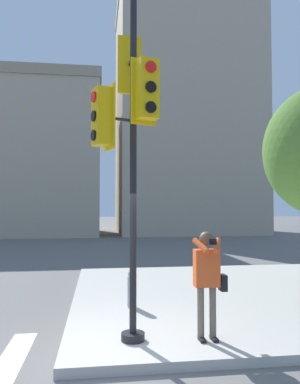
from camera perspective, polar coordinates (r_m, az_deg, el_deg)
The scene contains 6 objects.
ground_plane at distance 6.07m, azimuth -8.77°, elevation -24.34°, with size 160.00×160.00×0.00m, color slate.
sidewalk_corner at distance 9.99m, azimuth 12.85°, elevation -14.98°, with size 8.00×8.00×0.15m.
traffic_signal_pole at distance 6.18m, azimuth -3.39°, elevation 11.15°, with size 1.02×1.40×5.67m.
person_photographer at distance 6.26m, azimuth 8.77°, elevation -12.28°, with size 0.58×0.54×1.73m.
fire_hydrant at distance 8.22m, azimuth -2.77°, elevation -14.51°, with size 0.19×0.25×0.79m.
building_right at distance 35.53m, azimuth 5.06°, elevation 11.74°, with size 12.15×11.60×21.73m.
Camera 1 is at (0.08, -5.63, 2.29)m, focal length 35.00 mm.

